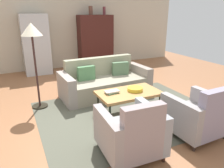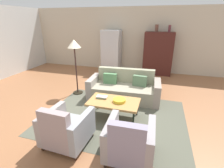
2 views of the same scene
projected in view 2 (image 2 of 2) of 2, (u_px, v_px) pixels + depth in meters
ground_plane at (100, 109)px, 4.48m from camera, size 11.30×11.30×0.00m
wall_back at (129, 40)px, 7.51m from camera, size 9.42×0.12×2.80m
area_rug at (114, 116)px, 4.11m from camera, size 3.40×2.60×0.01m
couch at (124, 89)px, 5.02m from camera, size 2.14×1.01×0.86m
coffee_table at (114, 102)px, 3.91m from camera, size 1.20×0.70×0.46m
armchair_left at (65, 130)px, 3.06m from camera, size 0.84×0.84×0.88m
armchair_right at (129, 143)px, 2.74m from camera, size 0.83×0.83×0.88m
fruit_bowl at (119, 100)px, 3.85m from camera, size 0.30×0.30×0.07m
book_stack at (102, 97)px, 4.04m from camera, size 0.27×0.20×0.05m
cabinet at (158, 54)px, 7.03m from camera, size 1.20×0.51×1.80m
vase_tall at (157, 28)px, 6.69m from camera, size 0.14×0.14×0.28m
vase_round at (170, 29)px, 6.56m from camera, size 0.10×0.10×0.27m
refrigerator at (111, 51)px, 7.47m from camera, size 0.80×0.73×1.85m
floor_lamp at (74, 49)px, 4.91m from camera, size 0.40×0.40×1.72m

